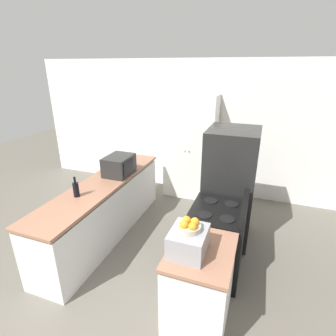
{
  "coord_description": "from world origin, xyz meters",
  "views": [
    {
      "loc": [
        1.24,
        -1.48,
        2.47
      ],
      "look_at": [
        0.0,
        1.92,
        1.05
      ],
      "focal_mm": 28.0,
      "sensor_mm": 36.0,
      "label": 1
    }
  ],
  "objects_px": {
    "stove": "(216,240)",
    "toaster_oven": "(188,241)",
    "microwave": "(119,165)",
    "fruit_bowl": "(189,225)",
    "wine_bottle": "(76,189)",
    "refrigerator": "(229,186)",
    "pantry_cabinet": "(190,147)"
  },
  "relations": [
    {
      "from": "stove",
      "to": "toaster_oven",
      "type": "distance_m",
      "value": 1.01
    },
    {
      "from": "refrigerator",
      "to": "toaster_oven",
      "type": "xyz_separation_m",
      "value": [
        -0.16,
        -1.64,
        0.16
      ]
    },
    {
      "from": "refrigerator",
      "to": "wine_bottle",
      "type": "height_order",
      "value": "refrigerator"
    },
    {
      "from": "pantry_cabinet",
      "to": "fruit_bowl",
      "type": "xyz_separation_m",
      "value": [
        0.76,
        -2.8,
        0.16
      ]
    },
    {
      "from": "pantry_cabinet",
      "to": "toaster_oven",
      "type": "relative_size",
      "value": 5.33
    },
    {
      "from": "microwave",
      "to": "toaster_oven",
      "type": "xyz_separation_m",
      "value": [
        1.51,
        -1.39,
        -0.03
      ]
    },
    {
      "from": "toaster_oven",
      "to": "pantry_cabinet",
      "type": "bearing_deg",
      "value": 105.11
    },
    {
      "from": "pantry_cabinet",
      "to": "wine_bottle",
      "type": "distance_m",
      "value": 2.43
    },
    {
      "from": "stove",
      "to": "refrigerator",
      "type": "relative_size",
      "value": 0.62
    },
    {
      "from": "toaster_oven",
      "to": "wine_bottle",
      "type": "bearing_deg",
      "value": 161.62
    },
    {
      "from": "toaster_oven",
      "to": "fruit_bowl",
      "type": "bearing_deg",
      "value": 77.38
    },
    {
      "from": "pantry_cabinet",
      "to": "toaster_oven",
      "type": "distance_m",
      "value": 2.92
    },
    {
      "from": "microwave",
      "to": "wine_bottle",
      "type": "relative_size",
      "value": 1.73
    },
    {
      "from": "toaster_oven",
      "to": "fruit_bowl",
      "type": "xyz_separation_m",
      "value": [
        0.0,
        0.01,
        0.16
      ]
    },
    {
      "from": "refrigerator",
      "to": "pantry_cabinet",
      "type": "bearing_deg",
      "value": 127.95
    },
    {
      "from": "stove",
      "to": "microwave",
      "type": "distance_m",
      "value": 1.83
    },
    {
      "from": "microwave",
      "to": "stove",
      "type": "bearing_deg",
      "value": -18.66
    },
    {
      "from": "toaster_oven",
      "to": "microwave",
      "type": "bearing_deg",
      "value": 137.24
    },
    {
      "from": "stove",
      "to": "wine_bottle",
      "type": "bearing_deg",
      "value": -170.79
    },
    {
      "from": "fruit_bowl",
      "to": "wine_bottle",
      "type": "bearing_deg",
      "value": 162.06
    },
    {
      "from": "pantry_cabinet",
      "to": "microwave",
      "type": "relative_size",
      "value": 4.2
    },
    {
      "from": "pantry_cabinet",
      "to": "wine_bottle",
      "type": "height_order",
      "value": "pantry_cabinet"
    },
    {
      "from": "pantry_cabinet",
      "to": "stove",
      "type": "bearing_deg",
      "value": -65.68
    },
    {
      "from": "microwave",
      "to": "fruit_bowl",
      "type": "xyz_separation_m",
      "value": [
        1.51,
        -1.38,
        0.12
      ]
    },
    {
      "from": "pantry_cabinet",
      "to": "microwave",
      "type": "xyz_separation_m",
      "value": [
        -0.75,
        -1.42,
        0.04
      ]
    },
    {
      "from": "refrigerator",
      "to": "fruit_bowl",
      "type": "relative_size",
      "value": 8.11
    },
    {
      "from": "refrigerator",
      "to": "wine_bottle",
      "type": "xyz_separation_m",
      "value": [
        -1.81,
        -1.09,
        0.15
      ]
    },
    {
      "from": "wine_bottle",
      "to": "fruit_bowl",
      "type": "height_order",
      "value": "fruit_bowl"
    },
    {
      "from": "stove",
      "to": "toaster_oven",
      "type": "xyz_separation_m",
      "value": [
        -0.13,
        -0.84,
        0.55
      ]
    },
    {
      "from": "microwave",
      "to": "toaster_oven",
      "type": "height_order",
      "value": "microwave"
    },
    {
      "from": "wine_bottle",
      "to": "refrigerator",
      "type": "bearing_deg",
      "value": 31.07
    },
    {
      "from": "pantry_cabinet",
      "to": "fruit_bowl",
      "type": "height_order",
      "value": "pantry_cabinet"
    }
  ]
}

